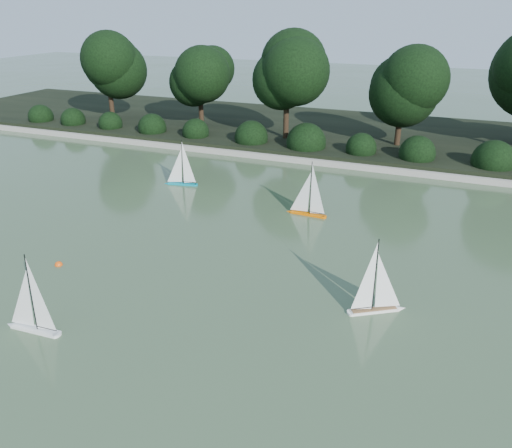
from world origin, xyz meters
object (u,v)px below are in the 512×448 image
(sailboat_white_a, at_px, (29,318))
(sailboat_white_b, at_px, (379,300))
(sailboat_teal, at_px, (179,177))
(race_buoy, at_px, (59,265))
(sailboat_orange, at_px, (305,206))

(sailboat_white_a, relative_size, sailboat_white_b, 1.00)
(sailboat_white_b, bearing_deg, sailboat_white_a, -152.91)
(sailboat_teal, distance_m, race_buoy, 5.29)
(sailboat_orange, relative_size, race_buoy, 9.37)
(race_buoy, bearing_deg, sailboat_white_b, 6.59)
(sailboat_teal, bearing_deg, sailboat_orange, -11.59)
(sailboat_orange, bearing_deg, sailboat_teal, 168.41)
(sailboat_orange, height_order, sailboat_teal, sailboat_orange)
(sailboat_white_b, bearing_deg, sailboat_teal, 145.08)
(race_buoy, bearing_deg, sailboat_white_a, -59.08)
(sailboat_white_a, xyz_separation_m, sailboat_orange, (2.75, 6.36, 0.00))
(sailboat_white_a, height_order, race_buoy, sailboat_white_a)
(sailboat_orange, bearing_deg, race_buoy, -131.23)
(sailboat_white_a, height_order, sailboat_white_b, sailboat_white_b)
(sailboat_white_b, height_order, sailboat_teal, sailboat_white_b)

